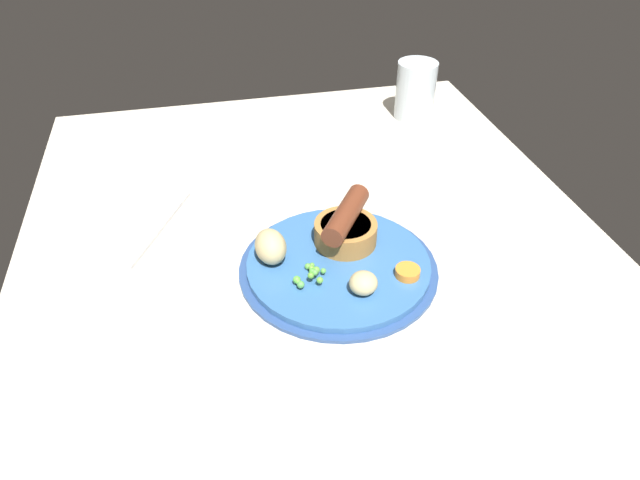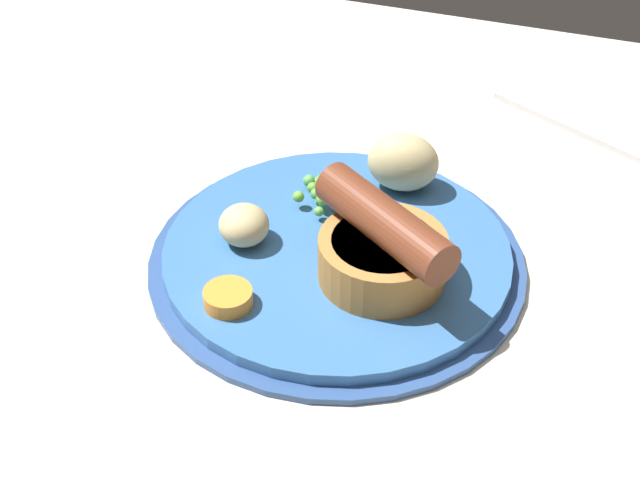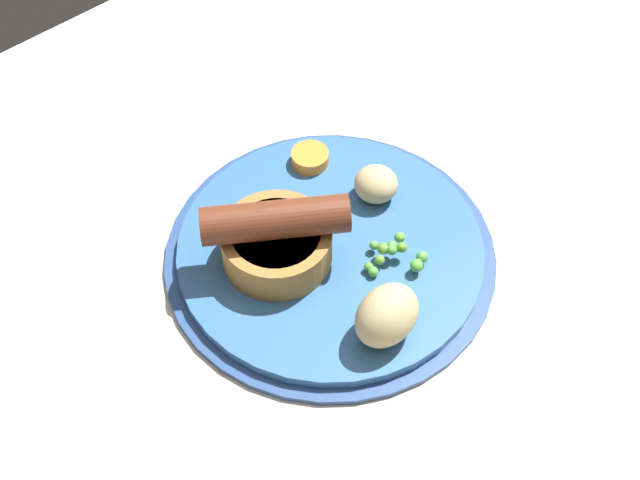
{
  "view_description": "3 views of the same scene",
  "coord_description": "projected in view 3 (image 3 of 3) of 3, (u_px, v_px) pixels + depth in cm",
  "views": [
    {
      "loc": [
        -53.76,
        13.01,
        51.11
      ],
      "look_at": [
        2.16,
        0.3,
        6.53
      ],
      "focal_mm": 32.0,
      "sensor_mm": 36.0,
      "label": 1
    },
    {
      "loc": [
        14.62,
        -45.85,
        42.07
      ],
      "look_at": [
        -0.7,
        -3.03,
        5.88
      ],
      "focal_mm": 50.0,
      "sensor_mm": 36.0,
      "label": 2
    },
    {
      "loc": [
        27.82,
        28.91,
        58.24
      ],
      "look_at": [
        1.42,
        -1.2,
        6.78
      ],
      "focal_mm": 50.0,
      "sensor_mm": 36.0,
      "label": 3
    }
  ],
  "objects": [
    {
      "name": "dining_table",
      "position": [
        344.0,
        281.0,
        0.69
      ],
      "size": [
        110.0,
        80.0,
        3.0
      ],
      "primitive_type": "cube",
      "color": "beige",
      "rests_on": "ground"
    },
    {
      "name": "sausage_pudding",
      "position": [
        276.0,
        237.0,
        0.65
      ],
      "size": [
        10.45,
        8.35,
        5.88
      ],
      "rotation": [
        0.0,
        0.0,
        2.55
      ],
      "color": "#AD7538",
      "rests_on": "dinner_plate"
    },
    {
      "name": "pea_pile",
      "position": [
        396.0,
        255.0,
        0.66
      ],
      "size": [
        4.36,
        4.35,
        1.66
      ],
      "color": "#63AB3B",
      "rests_on": "dinner_plate"
    },
    {
      "name": "carrot_slice_0",
      "position": [
        310.0,
        158.0,
        0.73
      ],
      "size": [
        4.3,
        4.3,
        1.08
      ],
      "primitive_type": "cylinder",
      "rotation": [
        0.0,
        0.0,
        0.62
      ],
      "color": "orange",
      "rests_on": "dinner_plate"
    },
    {
      "name": "potato_chunk_0",
      "position": [
        376.0,
        184.0,
        0.7
      ],
      "size": [
        4.73,
        4.75,
        2.72
      ],
      "primitive_type": "ellipsoid",
      "rotation": [
        0.0,
        0.0,
        3.71
      ],
      "color": "#CCB77F",
      "rests_on": "dinner_plate"
    },
    {
      "name": "dinner_plate",
      "position": [
        328.0,
        255.0,
        0.68
      ],
      "size": [
        25.53,
        25.53,
        1.4
      ],
      "color": "#2D4C84",
      "rests_on": "dining_table"
    },
    {
      "name": "potato_chunk_1",
      "position": [
        387.0,
        315.0,
        0.61
      ],
      "size": [
        5.6,
        4.52,
        4.33
      ],
      "primitive_type": "ellipsoid",
      "rotation": [
        0.0,
        0.0,
        3.27
      ],
      "color": "#CCB77F",
      "rests_on": "dinner_plate"
    }
  ]
}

